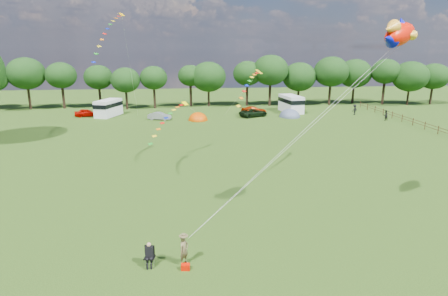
{
  "coord_description": "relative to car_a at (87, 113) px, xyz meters",
  "views": [
    {
      "loc": [
        -2.92,
        -20.66,
        11.82
      ],
      "look_at": [
        0.0,
        8.0,
        4.0
      ],
      "focal_mm": 30.0,
      "sensor_mm": 36.0,
      "label": 1
    }
  ],
  "objects": [
    {
      "name": "car_b",
      "position": [
        12.89,
        -4.33,
        -0.04
      ],
      "size": [
        3.79,
        2.18,
        1.26
      ],
      "primitive_type": "imported",
      "rotation": [
        0.0,
        0.0,
        1.32
      ],
      "color": "gray",
      "rests_on": "ground"
    },
    {
      "name": "streamer_kite_c",
      "position": [
        23.19,
        -33.29,
        8.14
      ],
      "size": [
        3.18,
        5.08,
        2.84
      ],
      "rotation": [
        0.0,
        0.0,
        1.04
      ],
      "color": "gold",
      "rests_on": "ground"
    },
    {
      "name": "streamer_kite_b",
      "position": [
        15.7,
        -26.46,
        3.92
      ],
      "size": [
        4.31,
        4.74,
        3.81
      ],
      "rotation": [
        0.0,
        0.0,
        0.85
      ],
      "color": "#FFEB00",
      "rests_on": "ground"
    },
    {
      "name": "fish_kite",
      "position": [
        30.23,
        -44.21,
        11.88
      ],
      "size": [
        3.62,
        3.15,
        2.04
      ],
      "rotation": [
        0.0,
        -0.21,
        0.66
      ],
      "color": "#F51400",
      "rests_on": "ground"
    },
    {
      "name": "walker_b",
      "position": [
        47.3,
        -3.11,
        0.25
      ],
      "size": [
        1.31,
        1.06,
        1.85
      ],
      "primitive_type": "imported",
      "rotation": [
        0.0,
        0.0,
        3.65
      ],
      "color": "black",
      "rests_on": "ground"
    },
    {
      "name": "ground_plane",
      "position": [
        20.26,
        -46.02,
        -0.67
      ],
      "size": [
        180.0,
        180.0,
        0.0
      ],
      "primitive_type": "plane",
      "color": "black",
      "rests_on": "ground"
    },
    {
      "name": "campervan_b",
      "position": [
        3.77,
        0.12,
        0.86
      ],
      "size": [
        4.3,
        6.31,
        2.85
      ],
      "rotation": [
        0.0,
        0.0,
        1.23
      ],
      "color": "white",
      "rests_on": "ground"
    },
    {
      "name": "car_a",
      "position": [
        0.0,
        0.0,
        0.0
      ],
      "size": [
        4.26,
        2.28,
        1.35
      ],
      "primitive_type": "imported",
      "rotation": [
        0.0,
        0.0,
        1.75
      ],
      "color": "#B40700",
      "rests_on": "ground"
    },
    {
      "name": "camp_chair",
      "position": [
        15.09,
        -47.84,
        0.17
      ],
      "size": [
        0.66,
        0.67,
        1.41
      ],
      "rotation": [
        0.0,
        0.0,
        -0.2
      ],
      "color": "#99999E",
      "rests_on": "ground"
    },
    {
      "name": "awning_navy",
      "position": [
        37.55,
        0.94,
        0.25
      ],
      "size": [
        3.43,
        3.03,
        1.84
      ],
      "primitive_type": "cube",
      "rotation": [
        0.0,
        0.0,
        -0.24
      ],
      "color": "black",
      "rests_on": "ground"
    },
    {
      "name": "streamer_kite_a",
      "position": [
        8.61,
        -19.25,
        13.11
      ],
      "size": [
        3.3,
        5.61,
        5.76
      ],
      "rotation": [
        0.0,
        0.0,
        0.96
      ],
      "color": "#F7AB00",
      "rests_on": "ground"
    },
    {
      "name": "walker_a",
      "position": [
        50.09,
        -8.71,
        0.18
      ],
      "size": [
        0.9,
        0.64,
        1.71
      ],
      "primitive_type": "imported",
      "rotation": [
        0.0,
        0.0,
        3.3
      ],
      "color": "black",
      "rests_on": "ground"
    },
    {
      "name": "kite_bag",
      "position": [
        17.07,
        -48.52,
        -0.51
      ],
      "size": [
        0.49,
        0.35,
        0.33
      ],
      "primitive_type": "cube",
      "rotation": [
        0.0,
        0.0,
        -0.08
      ],
      "color": "red",
      "rests_on": "ground"
    },
    {
      "name": "tent_orange",
      "position": [
        19.25,
        -5.25,
        -0.65
      ],
      "size": [
        3.25,
        3.56,
        2.54
      ],
      "color": "#CD4400",
      "rests_on": "ground"
    },
    {
      "name": "fence",
      "position": [
        52.26,
        -11.52,
        0.03
      ],
      "size": [
        0.12,
        33.12,
        1.2
      ],
      "color": "#472D19",
      "rests_on": "ground"
    },
    {
      "name": "tree_line",
      "position": [
        25.57,
        8.97,
        5.68
      ],
      "size": [
        102.98,
        10.98,
        10.27
      ],
      "color": "black",
      "rests_on": "ground"
    },
    {
      "name": "car_d",
      "position": [
        29.02,
        -3.07,
        0.02
      ],
      "size": [
        5.62,
        4.22,
        1.4
      ],
      "primitive_type": "imported",
      "rotation": [
        0.0,
        0.0,
        2.0
      ],
      "color": "black",
      "rests_on": "ground"
    },
    {
      "name": "car_c",
      "position": [
        29.52,
        -0.55,
        0.02
      ],
      "size": [
        4.89,
        2.73,
        1.39
      ],
      "primitive_type": "imported",
      "rotation": [
        0.0,
        0.0,
        1.75
      ],
      "color": "#982300",
      "rests_on": "ground"
    },
    {
      "name": "kite_flyer",
      "position": [
        17.01,
        -47.92,
        0.18
      ],
      "size": [
        0.73,
        0.73,
        1.71
      ],
      "primitive_type": "imported",
      "rotation": [
        0.0,
        0.0,
        0.81
      ],
      "color": "brown",
      "rests_on": "ground"
    },
    {
      "name": "campervan_d",
      "position": [
        36.79,
        0.99,
        0.98
      ],
      "size": [
        3.51,
        6.6,
        3.09
      ],
      "rotation": [
        0.0,
        0.0,
        1.71
      ],
      "color": "white",
      "rests_on": "ground"
    },
    {
      "name": "tent_greyblue",
      "position": [
        35.25,
        -3.9,
        -0.65
      ],
      "size": [
        3.66,
        4.01,
        2.72
      ],
      "color": "#49556C",
      "rests_on": "ground"
    }
  ]
}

